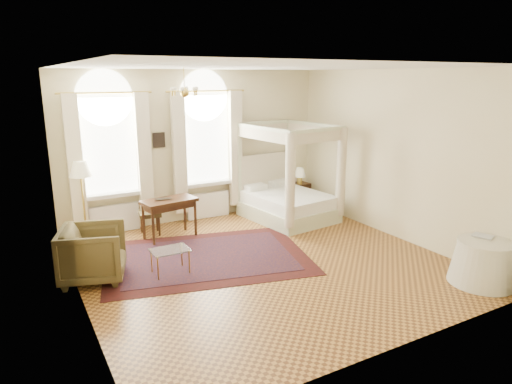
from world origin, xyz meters
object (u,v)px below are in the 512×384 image
floor_lamp (81,173)px  side_table (483,262)px  canopy_bed (288,198)px  armchair (93,253)px  stool (150,216)px  coffee_table (170,252)px  writing_desk (169,205)px  nightstand (300,194)px

floor_lamp → side_table: (5.09, -5.06, -1.02)m
canopy_bed → armchair: (-4.46, -1.19, -0.05)m
floor_lamp → stool: bearing=-13.5°
side_table → coffee_table: bearing=146.7°
writing_desk → floor_lamp: (-1.50, 0.67, 0.68)m
coffee_table → armchair: bearing=161.8°
nightstand → stool: size_ratio=1.20×
canopy_bed → armchair: size_ratio=2.23×
armchair → side_table: size_ratio=0.96×
armchair → floor_lamp: floor_lamp is taller
stool → side_table: side_table is taller
writing_desk → stool: writing_desk is taller
nightstand → coffee_table: 4.79m
nightstand → side_table: bearing=-90.4°
canopy_bed → floor_lamp: (-4.26, 0.77, 0.87)m
stool → armchair: bearing=-130.0°
nightstand → writing_desk: 3.70m
writing_desk → side_table: writing_desk is taller
nightstand → writing_desk: writing_desk is taller
writing_desk → coffee_table: size_ratio=1.86×
canopy_bed → writing_desk: size_ratio=1.90×
canopy_bed → side_table: size_ratio=2.14×
canopy_bed → writing_desk: bearing=177.8°
canopy_bed → floor_lamp: canopy_bed is taller
nightstand → floor_lamp: size_ratio=0.37×
side_table → canopy_bed: bearing=100.9°
armchair → side_table: 6.12m
canopy_bed → armchair: canopy_bed is taller
side_table → floor_lamp: bearing=135.2°
nightstand → stool: nightstand is taller
canopy_bed → side_table: 4.37m
side_table → writing_desk: bearing=129.2°
nightstand → canopy_bed: bearing=-138.0°
writing_desk → floor_lamp: bearing=156.0°
stool → coffee_table: 2.06m
canopy_bed → coffee_table: 3.68m
nightstand → writing_desk: (-3.62, -0.67, 0.39)m
armchair → floor_lamp: bearing=12.0°
nightstand → writing_desk: bearing=-169.5°
stool → floor_lamp: size_ratio=0.30×
canopy_bed → floor_lamp: 4.42m
writing_desk → canopy_bed: bearing=-2.2°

